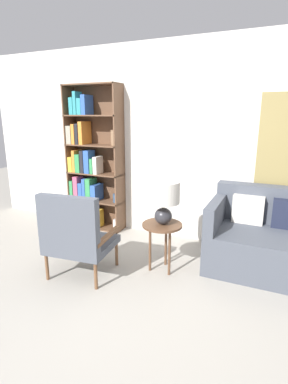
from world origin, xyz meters
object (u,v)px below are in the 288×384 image
Objects in this scene: side_table at (162,230)px; armchair at (75,234)px; bookshelf at (89,167)px; couch at (286,242)px; table_lamp at (164,197)px.

armchair is at bearing -145.00° from side_table.
bookshelf is 1.66m from armchair.
couch is (2.82, -0.29, -0.62)m from bookshelf.
armchair reaches higher than side_table.
side_table is (1.54, -0.86, -0.47)m from bookshelf.
bookshelf reaches higher than armchair.
armchair is 1.03m from table_lamp.
bookshelf is at bearing 150.83° from side_table.
side_table is at bearing -156.04° from couch.
bookshelf is 3.84× the size of side_table.
side_table is at bearing -29.17° from bookshelf.
bookshelf is at bearing 174.16° from couch.
table_lamp is at bearing 35.01° from armchair.
couch is at bearing -5.84° from bookshelf.
table_lamp reaches higher than couch.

